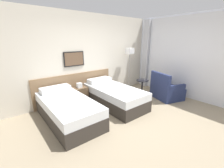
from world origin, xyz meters
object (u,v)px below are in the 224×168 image
Objects in this scene: bed_near_window at (114,96)px; armchair at (166,90)px; floor_lamp at (130,55)px; side_table at (142,86)px; nightstand at (80,95)px; bed_near_door at (68,109)px.

armchair reaches higher than bed_near_window.
side_table is at bearing -105.72° from floor_lamp.
floor_lamp is 1.30m from side_table.
nightstand is 2.06m from side_table.
bed_near_window is 3.28× the size of side_table.
floor_lamp is at bearing 14.37° from bed_near_door.
side_table is at bearing -7.94° from bed_near_window.
bed_near_door is 3.28× the size of side_table.
bed_near_door is at bearing 180.00° from bed_near_window.
side_table is at bearing -26.74° from nightstand.
bed_near_window is at bearing 85.35° from armchair.
bed_near_door reaches higher than side_table.
side_table is 0.57× the size of armchair.
armchair is (3.15, -0.70, -0.01)m from bed_near_door.
bed_near_window is 1.88× the size of armchair.
nightstand is 0.40× the size of floor_lamp.
armchair reaches higher than nightstand.
bed_near_window is 1.06m from nightstand.
armchair is at bearing -31.34° from nightstand.
nightstand is at bearing 46.65° from bed_near_door.
bed_near_door is 1.06m from nightstand.
armchair is (1.69, -0.70, -0.01)m from bed_near_window.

